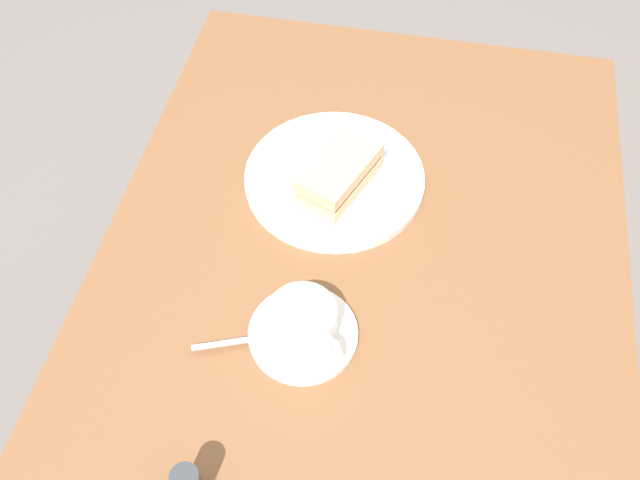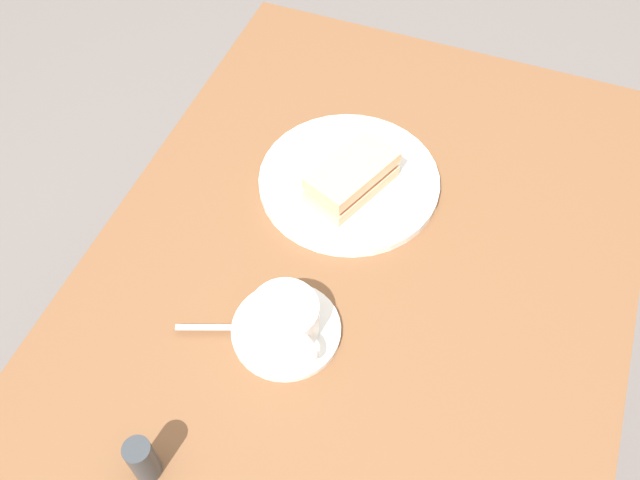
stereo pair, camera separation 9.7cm
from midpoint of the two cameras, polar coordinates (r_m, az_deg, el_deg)
ground_plane at (r=1.68m, az=0.46°, el=-16.54°), size 6.00×6.00×0.00m
dining_table at (r=1.13m, az=0.66°, el=-6.20°), size 1.01×0.75×0.77m
sandwich_plate at (r=1.07m, az=-1.40°, el=4.95°), size 0.28×0.28×0.01m
sandwich_front at (r=1.03m, az=-1.13°, el=5.30°), size 0.15×0.12×0.05m
coffee_saucer at (r=0.92m, az=-4.43°, el=-7.95°), size 0.14×0.14×0.01m
coffee_cup at (r=0.89m, az=-4.51°, el=-6.96°), size 0.09×0.10×0.06m
spoon at (r=0.91m, az=-9.43°, el=-8.37°), size 0.05×0.10×0.01m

